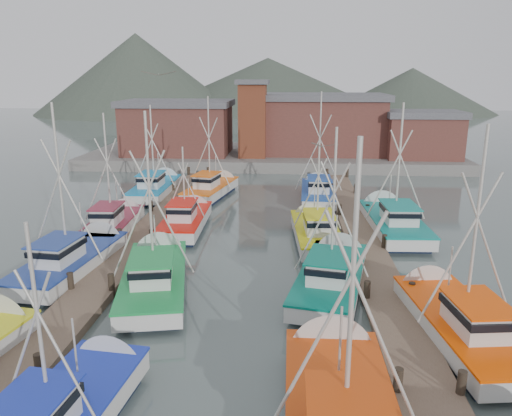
# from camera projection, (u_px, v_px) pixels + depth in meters

# --- Properties ---
(ground) EXTENTS (260.00, 260.00, 0.00)m
(ground) POSITION_uv_depth(u_px,v_px,m) (241.00, 284.00, 25.37)
(ground) COLOR #50605E
(ground) RESTS_ON ground
(dock_left) EXTENTS (2.30, 46.00, 1.50)m
(dock_left) POSITION_uv_depth(u_px,v_px,m) (131.00, 250.00, 29.70)
(dock_left) COLOR brown
(dock_left) RESTS_ON ground
(dock_right) EXTENTS (2.30, 46.00, 1.50)m
(dock_right) POSITION_uv_depth(u_px,v_px,m) (369.00, 256.00, 28.73)
(dock_right) COLOR brown
(dock_right) RESTS_ON ground
(quay) EXTENTS (44.00, 16.00, 1.20)m
(quay) POSITION_uv_depth(u_px,v_px,m) (272.00, 157.00, 60.86)
(quay) COLOR gray
(quay) RESTS_ON ground
(shed_left) EXTENTS (12.72, 8.48, 6.20)m
(shed_left) POSITION_uv_depth(u_px,v_px,m) (178.00, 127.00, 58.72)
(shed_left) COLOR brown
(shed_left) RESTS_ON quay
(shed_center) EXTENTS (14.84, 9.54, 6.90)m
(shed_center) POSITION_uv_depth(u_px,v_px,m) (322.00, 123.00, 59.38)
(shed_center) COLOR brown
(shed_center) RESTS_ON quay
(shed_right) EXTENTS (8.48, 6.36, 5.20)m
(shed_right) POSITION_uv_depth(u_px,v_px,m) (422.00, 134.00, 55.95)
(shed_right) COLOR brown
(shed_right) RESTS_ON quay
(lookout_tower) EXTENTS (3.60, 3.60, 8.50)m
(lookout_tower) POSITION_uv_depth(u_px,v_px,m) (253.00, 118.00, 55.85)
(lookout_tower) COLOR brown
(lookout_tower) RESTS_ON quay
(distant_hills) EXTENTS (175.00, 140.00, 42.00)m
(distant_hills) POSITION_uv_depth(u_px,v_px,m) (240.00, 111.00, 144.33)
(distant_hills) COLOR #434D40
(distant_hills) RESTS_ON ground
(boat_0) EXTENTS (3.42, 8.49, 7.43)m
(boat_0) POSITION_uv_depth(u_px,v_px,m) (64.00, 416.00, 14.54)
(boat_0) COLOR black
(boat_0) RESTS_ON ground
(boat_4) EXTENTS (4.59, 9.68, 9.59)m
(boat_4) POSITION_uv_depth(u_px,v_px,m) (155.00, 275.00, 24.71)
(boat_4) COLOR black
(boat_4) RESTS_ON ground
(boat_5) EXTENTS (4.58, 9.55, 8.85)m
(boat_5) POSITION_uv_depth(u_px,v_px,m) (332.00, 275.00, 24.81)
(boat_5) COLOR black
(boat_5) RESTS_ON ground
(boat_6) EXTENTS (3.97, 9.23, 9.78)m
(boat_6) POSITION_uv_depth(u_px,v_px,m) (75.00, 259.00, 26.96)
(boat_6) COLOR black
(boat_6) RESTS_ON ground
(boat_7) EXTENTS (3.86, 9.17, 9.42)m
(boat_7) POSITION_uv_depth(u_px,v_px,m) (456.00, 321.00, 20.18)
(boat_7) COLOR black
(boat_7) RESTS_ON ground
(boat_8) EXTENTS (2.68, 8.21, 6.40)m
(boat_8) POSITION_uv_depth(u_px,v_px,m) (187.00, 219.00, 34.31)
(boat_8) COLOR black
(boat_8) RESTS_ON ground
(boat_9) EXTENTS (3.23, 8.67, 7.44)m
(boat_9) POSITION_uv_depth(u_px,v_px,m) (315.00, 231.00, 31.66)
(boat_9) COLOR black
(boat_9) RESTS_ON ground
(boat_10) EXTENTS (3.49, 8.16, 8.62)m
(boat_10) POSITION_uv_depth(u_px,v_px,m) (115.00, 223.00, 33.38)
(boat_10) COLOR black
(boat_10) RESTS_ON ground
(boat_11) EXTENTS (3.92, 9.90, 9.52)m
(boat_11) POSITION_uv_depth(u_px,v_px,m) (392.00, 220.00, 33.98)
(boat_11) COLOR black
(boat_11) RESTS_ON ground
(boat_12) EXTENTS (4.09, 8.79, 9.26)m
(boat_12) POSITION_uv_depth(u_px,v_px,m) (213.00, 188.00, 43.58)
(boat_12) COLOR black
(boat_12) RESTS_ON ground
(boat_13) EXTENTS (3.86, 8.79, 9.73)m
(boat_13) POSITION_uv_depth(u_px,v_px,m) (318.00, 192.00, 42.10)
(boat_13) COLOR black
(boat_13) RESTS_ON ground
(boat_14) EXTENTS (3.60, 9.13, 8.64)m
(boat_14) POSITION_uv_depth(u_px,v_px,m) (157.00, 187.00, 43.99)
(boat_14) COLOR black
(boat_14) RESTS_ON ground
(gull_near) EXTENTS (1.55, 0.62, 0.24)m
(gull_near) POSITION_uv_depth(u_px,v_px,m) (159.00, 74.00, 21.76)
(gull_near) COLOR gray
(gull_near) RESTS_ON ground
(gull_far) EXTENTS (1.48, 0.65, 0.24)m
(gull_far) POSITION_uv_depth(u_px,v_px,m) (325.00, 145.00, 27.13)
(gull_far) COLOR gray
(gull_far) RESTS_ON ground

